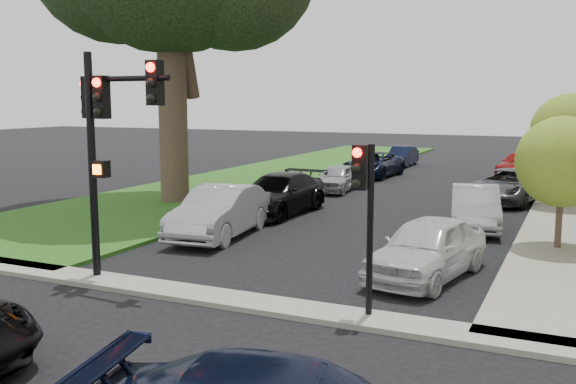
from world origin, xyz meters
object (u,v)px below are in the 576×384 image
at_px(traffic_signal_main, 106,125).
at_px(car_parked_2, 508,186).
at_px(car_parked_4, 520,164).
at_px(car_parked_5, 220,212).
at_px(car_parked_1, 475,208).
at_px(car_parked_9, 402,156).
at_px(small_tree_b, 570,132).
at_px(small_tree_c, 573,136).
at_px(car_parked_0, 427,248).
at_px(car_parked_8, 373,165).
at_px(traffic_signal_secondary, 365,198).
at_px(small_tree_a, 562,162).
at_px(car_parked_7, 337,178).
at_px(car_parked_6, 278,194).

bearing_deg(traffic_signal_main, car_parked_2, 65.99).
height_order(car_parked_4, car_parked_5, car_parked_5).
height_order(car_parked_1, car_parked_9, car_parked_1).
bearing_deg(small_tree_b, car_parked_1, -114.73).
distance_m(small_tree_c, car_parked_2, 7.32).
relative_size(car_parked_0, car_parked_8, 0.88).
relative_size(small_tree_b, car_parked_2, 0.90).
xyz_separation_m(car_parked_1, car_parked_8, (-7.47, 12.58, -0.02)).
relative_size(traffic_signal_secondary, car_parked_1, 0.80).
relative_size(small_tree_b, car_parked_0, 1.04).
relative_size(small_tree_b, car_parked_1, 1.05).
bearing_deg(car_parked_1, car_parked_8, 110.40).
bearing_deg(car_parked_4, car_parked_5, -98.44).
distance_m(small_tree_a, car_parked_5, 10.22).
height_order(car_parked_1, car_parked_7, car_parked_1).
bearing_deg(traffic_signal_secondary, car_parked_8, 106.82).
bearing_deg(car_parked_6, car_parked_1, 4.29).
bearing_deg(car_parked_4, car_parked_9, 172.34).
relative_size(traffic_signal_main, car_parked_9, 1.38).
bearing_deg(car_parked_4, car_parked_1, -79.98).
bearing_deg(car_parked_7, small_tree_b, -6.06).
distance_m(car_parked_1, car_parked_9, 20.43).
relative_size(car_parked_6, car_parked_9, 1.35).
relative_size(small_tree_b, car_parked_5, 0.94).
bearing_deg(traffic_signal_secondary, car_parked_6, 123.70).
xyz_separation_m(traffic_signal_main, car_parked_2, (7.30, 16.38, -3.02)).
height_order(car_parked_5, car_parked_6, car_parked_5).
height_order(small_tree_c, car_parked_9, small_tree_c).
bearing_deg(small_tree_b, car_parked_6, -148.57).
height_order(car_parked_2, car_parked_8, car_parked_2).
distance_m(traffic_signal_main, car_parked_1, 12.59).
height_order(car_parked_2, car_parked_4, car_parked_2).
xyz_separation_m(small_tree_c, traffic_signal_secondary, (-3.27, -23.14, -0.10)).
xyz_separation_m(car_parked_2, car_parked_7, (-7.68, 0.03, -0.06)).
bearing_deg(small_tree_b, small_tree_a, -90.00).
bearing_deg(car_parked_6, car_parked_4, 69.39).
xyz_separation_m(car_parked_6, car_parked_7, (-0.09, 6.56, -0.12)).
bearing_deg(car_parked_2, small_tree_b, -1.32).
height_order(car_parked_2, car_parked_9, car_parked_2).
distance_m(small_tree_b, car_parked_4, 11.44).
bearing_deg(car_parked_8, car_parked_0, -65.78).
relative_size(car_parked_1, car_parked_8, 0.87).
distance_m(small_tree_b, car_parked_1, 6.78).
relative_size(car_parked_1, car_parked_7, 1.15).
relative_size(small_tree_c, car_parked_0, 0.87).
bearing_deg(car_parked_1, small_tree_a, -51.24).
xyz_separation_m(car_parked_2, car_parked_8, (-7.86, 6.29, -0.01)).
bearing_deg(car_parked_6, car_parked_7, 93.17).
bearing_deg(small_tree_a, small_tree_c, 90.00).
height_order(small_tree_c, car_parked_7, small_tree_c).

